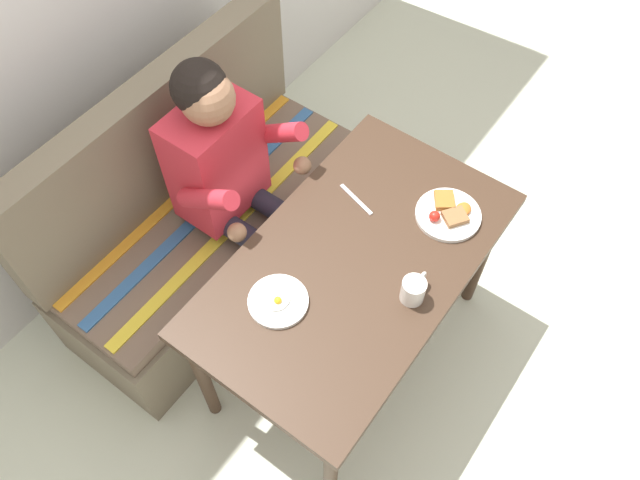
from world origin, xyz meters
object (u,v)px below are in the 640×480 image
at_px(table, 354,272).
at_px(plate_breakfast, 448,213).
at_px(coffee_mug, 414,290).
at_px(plate_eggs, 278,301).
at_px(couch, 205,220).
at_px(person, 231,172).
at_px(fork, 356,199).

distance_m(table, plate_breakfast, 0.40).
distance_m(table, coffee_mug, 0.26).
bearing_deg(table, plate_breakfast, -24.71).
xyz_separation_m(table, plate_eggs, (-0.28, 0.11, 0.09)).
xyz_separation_m(table, coffee_mug, (-0.01, -0.23, 0.13)).
relative_size(couch, plate_eggs, 7.21).
bearing_deg(coffee_mug, plate_eggs, 128.95).
bearing_deg(plate_eggs, coffee_mug, -51.05).
distance_m(table, plate_eggs, 0.32).
bearing_deg(table, couch, 90.00).
height_order(plate_breakfast, plate_eggs, plate_breakfast).
height_order(couch, coffee_mug, couch).
height_order(plate_eggs, coffee_mug, coffee_mug).
bearing_deg(couch, person, -77.65).
xyz_separation_m(person, coffee_mug, (-0.05, -0.82, 0.04)).
distance_m(couch, plate_eggs, 0.82).
distance_m(plate_breakfast, coffee_mug, 0.37).
height_order(person, plate_eggs, person).
bearing_deg(couch, fork, -70.95).
xyz_separation_m(couch, plate_breakfast, (0.35, -0.93, 0.41)).
height_order(person, coffee_mug, person).
bearing_deg(coffee_mug, couch, 89.53).
bearing_deg(couch, table, -90.00).
distance_m(plate_breakfast, fork, 0.33).
height_order(table, plate_breakfast, plate_breakfast).
bearing_deg(fork, plate_breakfast, -50.50).
height_order(coffee_mug, fork, coffee_mug).
xyz_separation_m(coffee_mug, fork, (0.22, 0.37, -0.05)).
relative_size(plate_breakfast, fork, 1.38).
height_order(table, plate_eggs, plate_eggs).
xyz_separation_m(plate_breakfast, plate_eggs, (-0.63, 0.27, -0.00)).
xyz_separation_m(person, fork, (0.18, -0.45, -0.01)).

